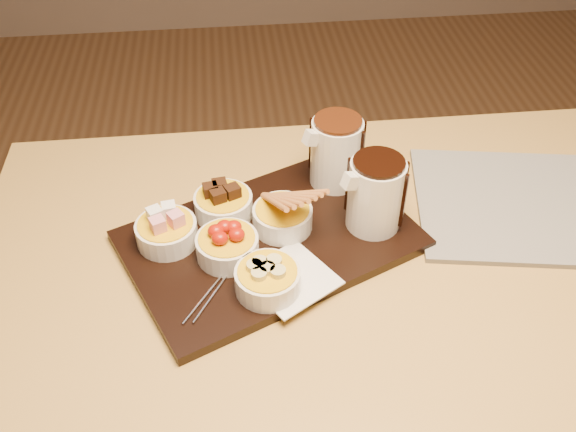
{
  "coord_description": "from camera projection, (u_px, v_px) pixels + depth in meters",
  "views": [
    {
      "loc": [
        -0.16,
        -0.72,
        1.5
      ],
      "look_at": [
        -0.08,
        0.05,
        0.81
      ],
      "focal_mm": 40.0,
      "sensor_mm": 36.0,
      "label": 1
    }
  ],
  "objects": [
    {
      "name": "bowl_biscotti",
      "position": [
        283.0,
        218.0,
        1.07
      ],
      "size": [
        0.1,
        0.1,
        0.04
      ],
      "primitive_type": "cylinder",
      "color": "silver",
      "rests_on": "serving_board"
    },
    {
      "name": "pitcher_milk_chocolate",
      "position": [
        336.0,
        153.0,
        1.13
      ],
      "size": [
        0.12,
        0.12,
        0.12
      ],
      "primitive_type": "cylinder",
      "rotation": [
        0.0,
        0.0,
        0.43
      ],
      "color": "silver",
      "rests_on": "serving_board"
    },
    {
      "name": "pitcher_dark_chocolate",
      "position": [
        375.0,
        195.0,
        1.05
      ],
      "size": [
        0.12,
        0.12,
        0.12
      ],
      "primitive_type": "cylinder",
      "rotation": [
        0.0,
        0.0,
        0.43
      ],
      "color": "silver",
      "rests_on": "serving_board"
    },
    {
      "name": "fondue_skewers",
      "position": [
        229.0,
        266.0,
        1.01
      ],
      "size": [
        0.23,
        0.17,
        0.01
      ],
      "primitive_type": null,
      "rotation": [
        0.0,
        0.0,
        -0.59
      ],
      "color": "silver",
      "rests_on": "serving_board"
    },
    {
      "name": "bowl_strawberries",
      "position": [
        227.0,
        247.0,
        1.02
      ],
      "size": [
        0.1,
        0.1,
        0.04
      ],
      "primitive_type": "cylinder",
      "color": "silver",
      "rests_on": "serving_board"
    },
    {
      "name": "serving_board",
      "position": [
        270.0,
        240.0,
        1.07
      ],
      "size": [
        0.54,
        0.46,
        0.02
      ],
      "primitive_type": "cube",
      "rotation": [
        0.0,
        0.0,
        0.43
      ],
      "color": "black",
      "rests_on": "dining_table"
    },
    {
      "name": "napkin",
      "position": [
        290.0,
        278.0,
        0.99
      ],
      "size": [
        0.17,
        0.17,
        0.0
      ],
      "primitive_type": "cube",
      "rotation": [
        0.0,
        0.0,
        0.57
      ],
      "color": "white",
      "rests_on": "serving_board"
    },
    {
      "name": "bowl_cake",
      "position": [
        224.0,
        205.0,
        1.09
      ],
      "size": [
        0.1,
        0.1,
        0.04
      ],
      "primitive_type": "cylinder",
      "color": "silver",
      "rests_on": "serving_board"
    },
    {
      "name": "bowl_marshmallows",
      "position": [
        167.0,
        233.0,
        1.04
      ],
      "size": [
        0.1,
        0.1,
        0.04
      ],
      "primitive_type": "cylinder",
      "color": "silver",
      "rests_on": "serving_board"
    },
    {
      "name": "dining_table",
      "position": [
        335.0,
        301.0,
        1.11
      ],
      "size": [
        1.2,
        0.8,
        0.75
      ],
      "color": "#B88F44",
      "rests_on": "ground"
    },
    {
      "name": "bowl_bananas",
      "position": [
        268.0,
        280.0,
        0.96
      ],
      "size": [
        0.1,
        0.1,
        0.04
      ],
      "primitive_type": "cylinder",
      "color": "silver",
      "rests_on": "serving_board"
    },
    {
      "name": "newspaper",
      "position": [
        524.0,
        205.0,
        1.14
      ],
      "size": [
        0.43,
        0.36,
        0.01
      ],
      "primitive_type": "cube",
      "rotation": [
        0.0,
        0.0,
        -0.17
      ],
      "color": "beige",
      "rests_on": "dining_table"
    }
  ]
}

